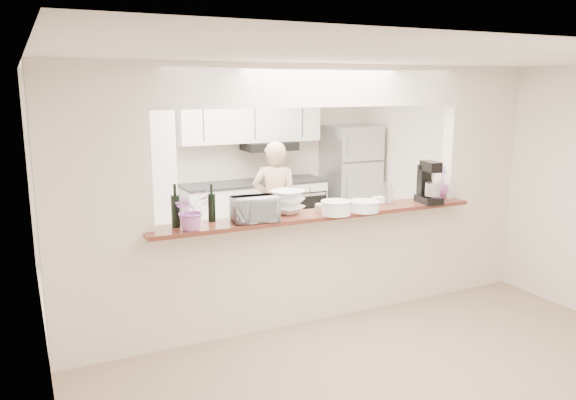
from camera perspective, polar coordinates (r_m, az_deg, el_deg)
floor at (r=5.83m, az=2.86°, el=-11.69°), size 6.00×6.00×0.00m
tile_overlay at (r=7.13m, az=-3.17°, el=-7.23°), size 5.00×2.90×0.01m
partition at (r=5.42m, az=3.02°, el=2.87°), size 5.00×0.15×2.50m
bar_counter at (r=5.62m, az=2.94°, el=-6.31°), size 3.40×0.38×1.09m
kitchen_cabinets at (r=7.90m, az=-7.79°, el=1.80°), size 3.15×0.62×2.25m
refrigerator at (r=8.80m, az=6.35°, el=2.00°), size 0.75×0.70×1.70m
flower_left at (r=4.84m, az=-9.80°, el=-0.96°), size 0.39×0.36×0.35m
wine_bottle_a at (r=5.11m, az=-7.76°, el=-0.68°), size 0.07×0.07×0.34m
wine_bottle_b at (r=4.95m, az=-11.35°, el=-1.03°), size 0.08×0.08×0.38m
toaster_oven at (r=5.08m, az=-3.40°, el=-0.93°), size 0.43×0.31×0.22m
serving_bowls at (r=5.38m, az=-0.07°, el=-0.23°), size 0.40×0.40×0.22m
plate_stack_a at (r=5.36m, az=4.90°, el=-0.78°), size 0.29×0.29×0.13m
plate_stack_b at (r=5.53m, az=7.75°, el=-0.61°), size 0.30×0.30×0.11m
red_bowl at (r=5.55m, az=4.94°, el=-0.69°), size 0.15×0.15×0.07m
tan_bowl at (r=5.48m, az=3.59°, el=-0.81°), size 0.16×0.16×0.07m
utensil_caddy at (r=5.93m, az=9.54°, el=0.53°), size 0.23×0.14×0.22m
stand_mixer at (r=6.04m, az=14.10°, el=1.57°), size 0.24×0.33×0.44m
flower_right at (r=6.41m, az=15.43°, el=1.97°), size 0.28×0.28×0.38m
person at (r=7.15m, az=-1.31°, el=-0.50°), size 0.70×0.64×1.61m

